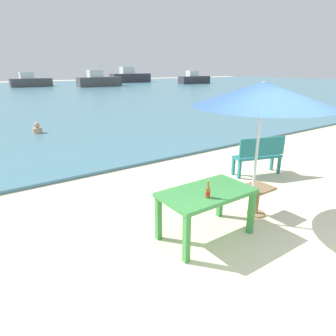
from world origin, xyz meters
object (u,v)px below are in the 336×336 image
boat_barge (99,80)px  swimmer_person (37,129)px  bench_teal_center (259,154)px  picnic_table_green (206,198)px  boat_sailboat (130,77)px  beer_bottle_amber (208,191)px  patio_umbrella (263,94)px  side_table_wood (258,196)px  boat_ferry (31,81)px  boat_fishing_trawler (194,79)px

boat_barge → swimmer_person: bearing=-116.9°
bench_teal_center → boat_barge: 34.62m
picnic_table_green → boat_sailboat: bearing=63.5°
boat_barge → bench_teal_center: bearing=-106.0°
bench_teal_center → swimmer_person: bench_teal_center is taller
boat_sailboat → beer_bottle_amber: bearing=-116.6°
patio_umbrella → bench_teal_center: size_ratio=1.84×
picnic_table_green → side_table_wood: bearing=0.2°
picnic_table_green → boat_barge: size_ratio=0.25×
picnic_table_green → bench_teal_center: bench_teal_center is taller
boat_barge → boat_ferry: 8.59m
picnic_table_green → boat_fishing_trawler: size_ratio=0.27×
swimmer_person → boat_sailboat: size_ratio=0.06×
boat_fishing_trawler → boat_sailboat: bearing=125.0°
bench_teal_center → boat_barge: size_ratio=0.22×
picnic_table_green → boat_barge: 36.75m
side_table_wood → boat_barge: size_ratio=0.10×
picnic_table_green → beer_bottle_amber: bearing=-129.0°
beer_bottle_amber → boat_ferry: (5.20, 39.14, -0.12)m
picnic_table_green → boat_ferry: boat_ferry is taller
picnic_table_green → boat_sailboat: 46.63m
patio_umbrella → picnic_table_green: bearing=173.7°
picnic_table_green → bench_teal_center: 3.16m
picnic_table_green → boat_barge: bearing=70.2°
side_table_wood → swimmer_person: size_ratio=1.32×
side_table_wood → swimmer_person: (-1.74, 9.07, -0.11)m
patio_umbrella → boat_sailboat: size_ratio=0.35×
side_table_wood → boat_ferry: size_ratio=0.11×
bench_teal_center → swimmer_person: size_ratio=3.06×
swimmer_person → boat_fishing_trawler: boat_fishing_trawler is taller
swimmer_person → boat_fishing_trawler: bearing=40.8°
bench_teal_center → boat_ferry: 37.71m
boat_barge → boat_sailboat: size_ratio=0.85×
patio_umbrella → swimmer_person: size_ratio=5.61×
boat_ferry → boat_fishing_trawler: boat_fishing_trawler is taller
boat_ferry → boat_fishing_trawler: 22.78m
side_table_wood → boat_sailboat: boat_sailboat is taller
picnic_table_green → bench_teal_center: bearing=24.6°
bench_teal_center → side_table_wood: bearing=-141.6°
bench_teal_center → boat_ferry: boat_ferry is taller
boat_ferry → boat_fishing_trawler: size_ratio=0.96×
patio_umbrella → swimmer_person: bearing=99.0°
boat_sailboat → boat_fishing_trawler: (6.21, -8.86, -0.19)m
swimmer_person → boat_ferry: bearing=79.4°
beer_bottle_amber → boat_fishing_trawler: 42.77m
beer_bottle_amber → boat_ferry: size_ratio=0.05×
patio_umbrella → swimmer_person: 9.48m
swimmer_person → side_table_wood: bearing=-79.1°
beer_bottle_amber → boat_ferry: boat_ferry is taller
patio_umbrella → boat_ferry: size_ratio=0.46×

